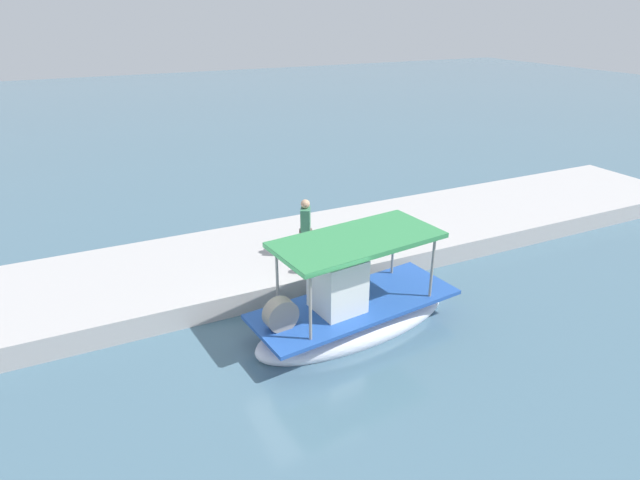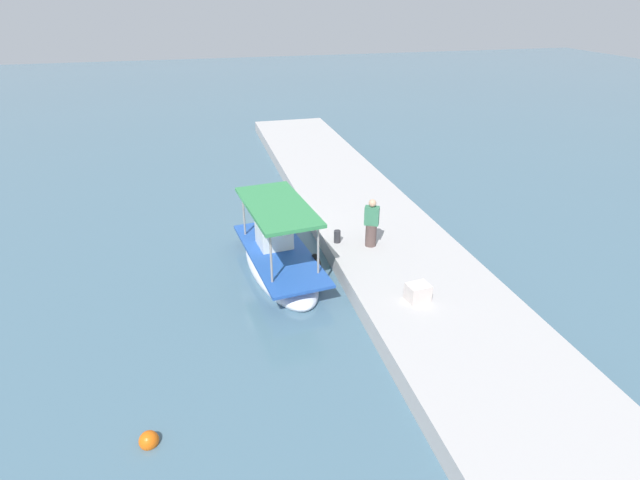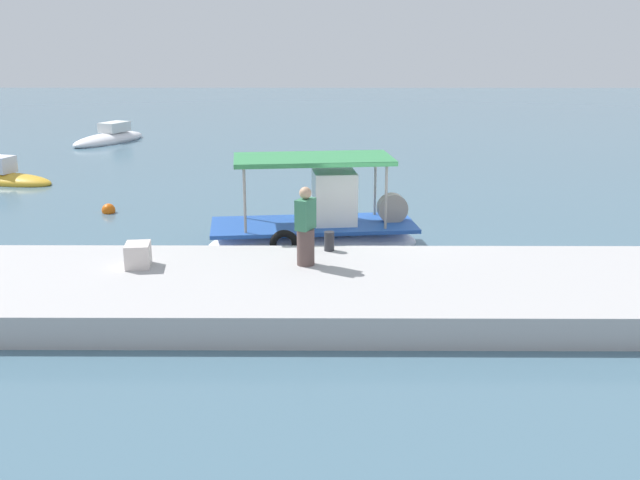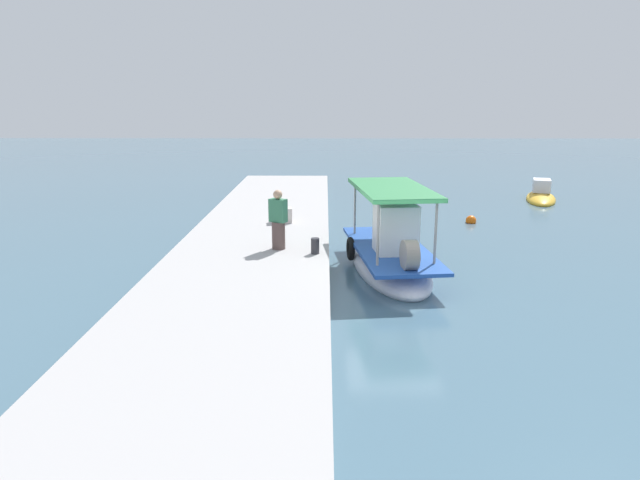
% 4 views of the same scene
% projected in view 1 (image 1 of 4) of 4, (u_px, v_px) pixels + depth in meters
% --- Properties ---
extents(ground_plane, '(120.00, 120.00, 0.00)m').
position_uv_depth(ground_plane, '(301.00, 341.00, 13.06)').
color(ground_plane, slate).
extents(dock_quay, '(36.00, 4.66, 0.64)m').
position_uv_depth(dock_quay, '(247.00, 263.00, 16.30)').
color(dock_quay, '#B3AFAE').
rests_on(dock_quay, ground_plane).
extents(main_fishing_boat, '(5.82, 2.65, 2.87)m').
position_uv_depth(main_fishing_boat, '(352.00, 311.00, 13.38)').
color(main_fishing_boat, white).
rests_on(main_fishing_boat, ground_plane).
extents(fisherman_near_bollard, '(0.53, 0.57, 1.77)m').
position_uv_depth(fisherman_near_bollard, '(306.00, 230.00, 15.81)').
color(fisherman_near_bollard, brown).
rests_on(fisherman_near_bollard, dock_quay).
extents(mooring_bollard, '(0.24, 0.24, 0.46)m').
position_uv_depth(mooring_bollard, '(305.00, 265.00, 14.93)').
color(mooring_bollard, '#2D2D33').
rests_on(mooring_bollard, dock_quay).
extents(cargo_crate, '(0.60, 0.72, 0.53)m').
position_uv_depth(cargo_crate, '(404.00, 225.00, 17.62)').
color(cargo_crate, beige).
rests_on(cargo_crate, dock_quay).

